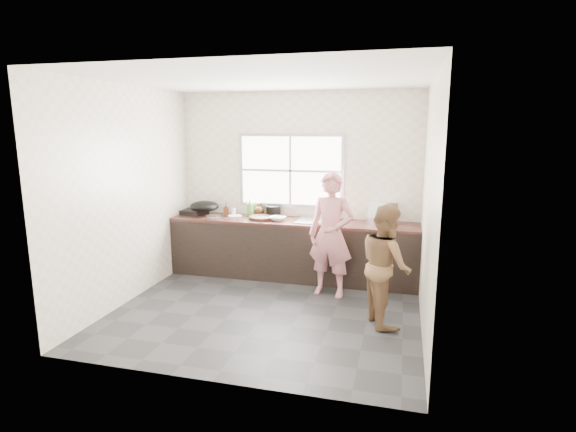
% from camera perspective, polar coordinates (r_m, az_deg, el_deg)
% --- Properties ---
extents(floor, '(3.60, 3.20, 0.01)m').
position_cam_1_polar(floor, '(5.56, -2.73, -11.95)').
color(floor, '#2A2A2D').
rests_on(floor, ground).
extents(ceiling, '(3.60, 3.20, 0.01)m').
position_cam_1_polar(ceiling, '(5.14, -3.02, 17.03)').
color(ceiling, silver).
rests_on(ceiling, wall_back).
extents(wall_back, '(3.60, 0.01, 2.70)m').
position_cam_1_polar(wall_back, '(6.72, 1.21, 4.08)').
color(wall_back, beige).
rests_on(wall_back, ground).
extents(wall_left, '(0.01, 3.20, 2.70)m').
position_cam_1_polar(wall_left, '(5.97, -19.66, 2.54)').
color(wall_left, silver).
rests_on(wall_left, ground).
extents(wall_right, '(0.01, 3.20, 2.70)m').
position_cam_1_polar(wall_right, '(4.96, 17.46, 1.04)').
color(wall_right, silver).
rests_on(wall_right, ground).
extents(wall_front, '(3.60, 0.01, 2.70)m').
position_cam_1_polar(wall_front, '(3.71, -10.26, -1.90)').
color(wall_front, beige).
rests_on(wall_front, ground).
extents(cabinet, '(3.60, 0.62, 0.82)m').
position_cam_1_polar(cabinet, '(6.60, 0.55, -4.37)').
color(cabinet, black).
rests_on(cabinet, floor).
extents(countertop, '(3.60, 0.64, 0.04)m').
position_cam_1_polar(countertop, '(6.50, 0.56, -0.72)').
color(countertop, '#341A15').
rests_on(countertop, cabinet).
extents(sink, '(0.55, 0.45, 0.02)m').
position_cam_1_polar(sink, '(6.42, 3.59, -0.66)').
color(sink, silver).
rests_on(sink, countertop).
extents(faucet, '(0.02, 0.02, 0.30)m').
position_cam_1_polar(faucet, '(6.59, 3.94, 0.92)').
color(faucet, silver).
rests_on(faucet, countertop).
extents(window_frame, '(1.60, 0.05, 1.10)m').
position_cam_1_polar(window_frame, '(6.70, 0.36, 5.79)').
color(window_frame, '#9EA0A5').
rests_on(window_frame, wall_back).
extents(window_glazing, '(1.50, 0.01, 1.00)m').
position_cam_1_polar(window_glazing, '(6.68, 0.30, 5.77)').
color(window_glazing, white).
rests_on(window_glazing, window_frame).
extents(woman, '(0.60, 0.45, 1.52)m').
position_cam_1_polar(woman, '(5.86, 5.47, -2.89)').
color(woman, '#D8818A').
rests_on(woman, floor).
extents(person_side, '(0.74, 0.81, 1.36)m').
position_cam_1_polar(person_side, '(5.14, 12.31, -6.07)').
color(person_side, brown).
rests_on(person_side, floor).
extents(cutting_board, '(0.44, 0.44, 0.04)m').
position_cam_1_polar(cutting_board, '(6.59, -3.18, -0.21)').
color(cutting_board, black).
rests_on(cutting_board, countertop).
extents(cleaver, '(0.20, 0.12, 0.01)m').
position_cam_1_polar(cleaver, '(6.50, -3.06, -0.17)').
color(cleaver, '#AAABB1').
rests_on(cleaver, cutting_board).
extents(bowl_mince, '(0.29, 0.29, 0.06)m').
position_cam_1_polar(bowl_mince, '(6.47, -1.36, -0.33)').
color(bowl_mince, white).
rests_on(bowl_mince, countertop).
extents(bowl_crabs, '(0.27, 0.27, 0.07)m').
position_cam_1_polar(bowl_crabs, '(6.48, 5.65, -0.32)').
color(bowl_crabs, white).
rests_on(bowl_crabs, countertop).
extents(bowl_held, '(0.21, 0.21, 0.06)m').
position_cam_1_polar(bowl_held, '(6.20, 4.02, -0.85)').
color(bowl_held, silver).
rests_on(bowl_held, countertop).
extents(black_pot, '(0.25, 0.25, 0.16)m').
position_cam_1_polar(black_pot, '(6.79, -1.88, 0.64)').
color(black_pot, black).
rests_on(black_pot, countertop).
extents(plate_food, '(0.23, 0.23, 0.02)m').
position_cam_1_polar(plate_food, '(6.82, -6.75, 0.02)').
color(plate_food, white).
rests_on(plate_food, countertop).
extents(bottle_green, '(0.11, 0.11, 0.27)m').
position_cam_1_polar(bottle_green, '(6.82, -4.85, 1.13)').
color(bottle_green, '#478A2D').
rests_on(bottle_green, countertop).
extents(bottle_brown_tall, '(0.10, 0.10, 0.17)m').
position_cam_1_polar(bottle_brown_tall, '(6.88, -7.87, 0.73)').
color(bottle_brown_tall, '#3F1A0F').
rests_on(bottle_brown_tall, countertop).
extents(bottle_brown_short, '(0.14, 0.14, 0.18)m').
position_cam_1_polar(bottle_brown_short, '(6.85, -3.73, 0.81)').
color(bottle_brown_short, '#3D220F').
rests_on(bottle_brown_short, countertop).
extents(glass_jar, '(0.09, 0.09, 0.11)m').
position_cam_1_polar(glass_jar, '(6.93, -6.96, 0.57)').
color(glass_jar, silver).
rests_on(glass_jar, countertop).
extents(burner, '(0.43, 0.43, 0.06)m').
position_cam_1_polar(burner, '(7.20, -11.97, 0.61)').
color(burner, black).
rests_on(burner, countertop).
extents(wok, '(0.54, 0.54, 0.17)m').
position_cam_1_polar(wok, '(6.93, -10.58, 1.21)').
color(wok, black).
rests_on(wok, burner).
extents(dish_rack, '(0.42, 0.30, 0.30)m').
position_cam_1_polar(dish_rack, '(6.51, 12.04, 0.61)').
color(dish_rack, white).
rests_on(dish_rack, countertop).
extents(pot_lid_left, '(0.31, 0.31, 0.01)m').
position_cam_1_polar(pot_lid_left, '(6.87, -9.46, -0.00)').
color(pot_lid_left, silver).
rests_on(pot_lid_left, countertop).
extents(pot_lid_right, '(0.34, 0.34, 0.01)m').
position_cam_1_polar(pot_lid_right, '(6.82, -7.14, -0.01)').
color(pot_lid_right, '#A2A5A9').
rests_on(pot_lid_right, countertop).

